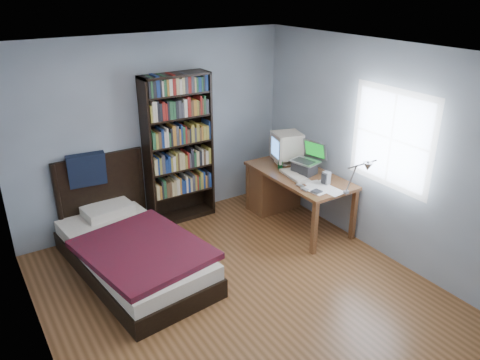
% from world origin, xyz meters
% --- Properties ---
extents(room, '(4.20, 4.24, 2.50)m').
position_xyz_m(room, '(0.03, -0.00, 1.25)').
color(room, brown).
rests_on(room, ground).
extents(desk, '(0.75, 1.53, 0.73)m').
position_xyz_m(desk, '(1.51, 1.36, 0.41)').
color(desk, brown).
rests_on(desk, floor).
extents(crt_monitor, '(0.47, 0.44, 0.44)m').
position_xyz_m(crt_monitor, '(1.58, 1.34, 0.98)').
color(crt_monitor, beige).
rests_on(crt_monitor, desk).
extents(laptop, '(0.42, 0.40, 0.43)m').
position_xyz_m(laptop, '(1.58, 0.91, 0.85)').
color(laptop, '#2D2D30').
rests_on(laptop, desk).
extents(desk_lamp, '(0.21, 0.48, 0.56)m').
position_xyz_m(desk_lamp, '(1.48, -0.18, 1.18)').
color(desk_lamp, '#99999E').
rests_on(desk_lamp, desk).
extents(keyboard, '(0.25, 0.50, 0.05)m').
position_xyz_m(keyboard, '(1.39, 0.90, 0.75)').
color(keyboard, '#C1B6A0').
rests_on(keyboard, desk).
extents(speaker, '(0.10, 0.10, 0.17)m').
position_xyz_m(speaker, '(1.57, 0.50, 0.81)').
color(speaker, gray).
rests_on(speaker, desk).
extents(soda_can, '(0.06, 0.06, 0.12)m').
position_xyz_m(soda_can, '(1.39, 1.21, 0.79)').
color(soda_can, '#063216').
rests_on(soda_can, desk).
extents(mouse, '(0.06, 0.10, 0.03)m').
position_xyz_m(mouse, '(1.50, 1.26, 0.75)').
color(mouse, silver).
rests_on(mouse, desk).
extents(phone_silver, '(0.06, 0.11, 0.02)m').
position_xyz_m(phone_silver, '(1.25, 0.63, 0.74)').
color(phone_silver, '#BCBCC1').
rests_on(phone_silver, desk).
extents(phone_grey, '(0.06, 0.10, 0.02)m').
position_xyz_m(phone_grey, '(1.23, 0.50, 0.74)').
color(phone_grey, gray).
rests_on(phone_grey, desk).
extents(external_drive, '(0.12, 0.12, 0.02)m').
position_xyz_m(external_drive, '(1.30, 0.36, 0.74)').
color(external_drive, gray).
rests_on(external_drive, desk).
extents(bookshelf, '(0.90, 0.30, 2.01)m').
position_xyz_m(bookshelf, '(0.25, 1.94, 1.01)').
color(bookshelf, black).
rests_on(bookshelf, floor).
extents(bed, '(1.36, 2.24, 1.16)m').
position_xyz_m(bed, '(-0.79, 1.13, 0.25)').
color(bed, black).
rests_on(bed, floor).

